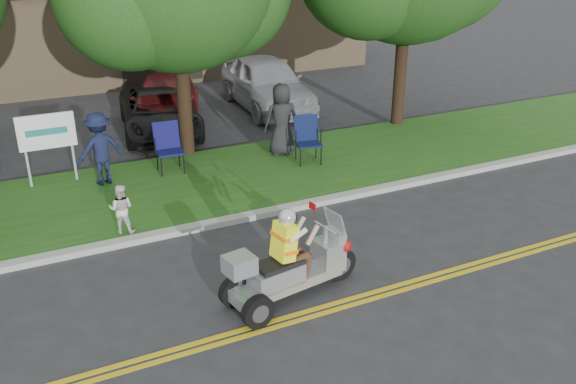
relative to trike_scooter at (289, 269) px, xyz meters
name	(u,v)px	position (x,y,z in m)	size (l,w,h in m)	color
ground	(292,299)	(0.05, -0.02, -0.57)	(120.00, 120.00, 0.00)	#28282B
centerline_near	(309,317)	(0.05, -0.60, -0.56)	(60.00, 0.10, 0.01)	gold
centerline_far	(304,312)	(0.05, -0.44, -0.56)	(60.00, 0.10, 0.01)	gold
curb	(226,221)	(0.05, 3.03, -0.51)	(60.00, 0.25, 0.12)	#A8A89E
grass_verge	(193,184)	(0.05, 5.18, -0.52)	(60.00, 4.00, 0.10)	#204B14
commercial_building	(134,19)	(2.05, 18.95, 1.44)	(18.00, 8.20, 4.00)	#9E7F5B
business_sign	(47,135)	(-2.85, 6.58, 0.69)	(1.25, 0.06, 1.75)	silver
trike_scooter	(289,269)	(0.00, 0.00, 0.00)	(2.50, 0.97, 1.63)	black
lawn_chair_a	(168,144)	(-0.20, 6.21, 0.20)	(0.66, 0.68, 1.18)	black
lawn_chair_b	(307,136)	(3.10, 5.29, 0.19)	(0.73, 0.75, 1.16)	black
spectator_chair_a	(100,149)	(-1.82, 6.06, 0.38)	(1.09, 0.63, 1.69)	#141937
spectator_chair_b	(282,119)	(2.74, 6.03, 0.47)	(0.91, 0.59, 1.86)	black
child_right	(121,209)	(-1.94, 3.38, 0.03)	(0.48, 0.37, 0.98)	silver
parked_car_mid	(159,112)	(0.45, 9.47, 0.06)	(2.09, 4.54, 1.26)	black
parked_car_right	(165,102)	(0.85, 10.28, 0.12)	(1.93, 4.75, 1.38)	#561414
parked_car_far_right	(267,83)	(4.34, 10.55, 0.28)	(2.02, 5.01, 1.71)	#97989E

